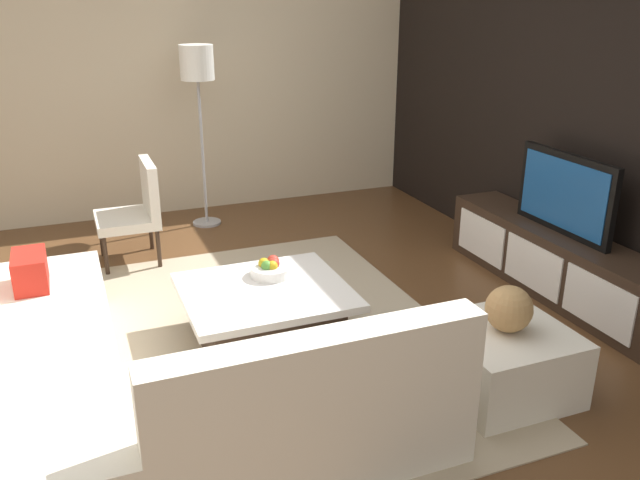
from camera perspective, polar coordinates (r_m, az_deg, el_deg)
ground_plane at (r=4.36m, az=-5.57°, el=-9.47°), size 14.00×14.00×0.00m
feature_wall_back at (r=5.25m, az=23.92°, el=10.36°), size 6.40×0.12×2.80m
side_wall_left at (r=6.99m, az=-11.99°, el=13.81°), size 0.12×5.20×2.80m
area_rug at (r=4.44m, az=-5.94°, el=-8.81°), size 3.33×2.63×0.01m
media_console at (r=5.34m, az=19.83°, el=-1.85°), size 2.19×0.44×0.50m
television at (r=5.16m, az=20.57°, el=3.80°), size 0.96×0.06×0.60m
sectional_couch at (r=3.64m, az=-16.68°, el=-11.68°), size 2.52×2.42×0.82m
coffee_table at (r=4.37m, az=-4.77°, el=-6.35°), size 0.96×1.07×0.38m
accent_chair_near at (r=5.78m, az=-15.65°, el=2.85°), size 0.55×0.51×0.87m
floor_lamp at (r=6.40m, az=-10.63°, el=13.97°), size 0.32×0.32×1.75m
ottoman at (r=3.98m, az=15.67°, el=-10.09°), size 0.70×0.70×0.40m
fruit_bowl at (r=4.46m, az=-4.32°, el=-2.52°), size 0.28×0.28×0.13m
decorative_ball at (r=3.82m, az=16.14°, el=-5.78°), size 0.27×0.27×0.27m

